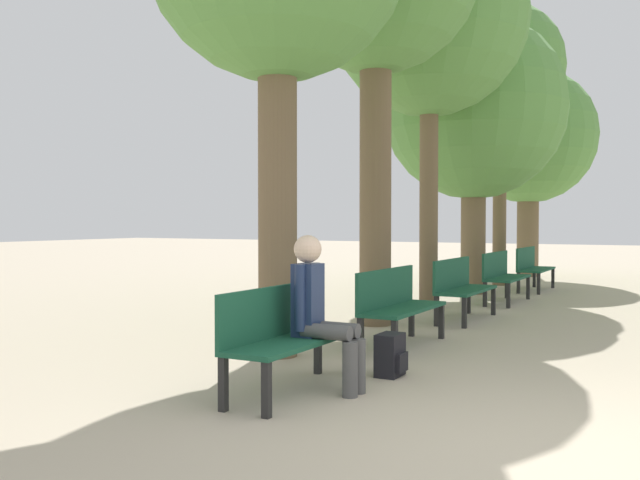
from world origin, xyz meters
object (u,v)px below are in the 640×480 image
Objects in this scene: bench_row_4 at (532,265)px; tree_row_2 at (429,19)px; bench_row_2 at (460,284)px; person_seated at (320,309)px; tree_row_5 at (528,137)px; backpack at (391,355)px; bench_row_1 at (396,302)px; bench_row_3 at (502,273)px; tree_row_3 at (474,109)px; bench_row_0 at (286,331)px; tree_row_4 at (500,68)px.

bench_row_4 is 0.25× the size of tree_row_2.
bench_row_2 is 0.25× the size of tree_row_2.
person_seated is at bearing -88.60° from bench_row_4.
backpack is at bearing -83.50° from tree_row_5.
person_seated reaches higher than bench_row_1.
bench_row_3 is (0.00, 4.93, 0.00)m from bench_row_1.
tree_row_2 is at bearing -90.00° from tree_row_3.
bench_row_3 is at bearing -90.00° from bench_row_4.
bench_row_4 is (0.00, 4.93, 0.00)m from bench_row_2.
bench_row_0 reaches higher than backpack.
tree_row_5 reaches higher than backpack.
backpack is at bearing -81.58° from tree_row_4.
tree_row_4 is at bearing 96.12° from person_seated.
bench_row_0 and bench_row_2 have the same top height.
tree_row_3 reaches higher than bench_row_2.
tree_row_3 is at bearing 98.20° from bench_row_1.
tree_row_5 is (0.00, 4.99, -0.04)m from tree_row_3.
bench_row_2 reaches higher than backpack.
backpack is at bearing -86.46° from bench_row_4.
bench_row_2 is 7.28m from tree_row_4.
tree_row_3 is 8.55m from backpack.
tree_row_5 is at bearing 94.57° from bench_row_1.
tree_row_2 is at bearing -124.08° from bench_row_3.
bench_row_3 is (0.00, 7.39, 0.00)m from bench_row_0.
tree_row_5 reaches higher than bench_row_4.
tree_row_4 reaches higher than person_seated.
bench_row_2 is at bearing -51.93° from tree_row_2.
person_seated is 1.01m from backpack.
bench_row_2 is at bearing 90.00° from bench_row_0.
person_seated is (0.24, -9.69, 0.19)m from bench_row_4.
bench_row_3 is at bearing 90.00° from bench_row_2.
bench_row_1 and bench_row_4 have the same top height.
bench_row_1 is at bearing -81.80° from tree_row_3.
bench_row_2 is (0.00, 2.46, 0.00)m from bench_row_1.
bench_row_3 and bench_row_4 have the same top height.
bench_row_2 is 0.29× the size of tree_row_3.
tree_row_4 is (-0.00, 4.66, 0.07)m from tree_row_2.
bench_row_4 is at bearing 90.00° from bench_row_1.
backpack is (0.55, -3.95, -0.32)m from bench_row_2.
backpack is (1.44, -7.69, -3.44)m from tree_row_3.
bench_row_1 is 5.63m from tree_row_2.
bench_row_1 is at bearing -90.00° from bench_row_2.
bench_row_2 is 4.00m from backpack.
backpack is at bearing 69.03° from person_seated.
person_seated is at bearing -85.20° from tree_row_5.
tree_row_2 is 16.08× the size of backpack.
bench_row_1 is 1.61m from backpack.
bench_row_3 is 0.25× the size of tree_row_2.
bench_row_2 is 9.30m from tree_row_5.
tree_row_3 is (-0.89, 6.21, 3.12)m from bench_row_1.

